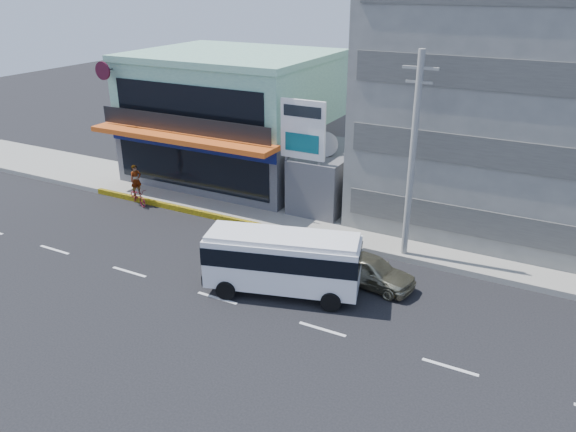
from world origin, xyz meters
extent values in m
plane|color=black|center=(0.00, 0.00, 0.00)|extent=(120.00, 120.00, 0.00)
cube|color=gray|center=(5.00, 9.50, 0.15)|extent=(70.00, 5.00, 0.30)
cube|color=#47474C|center=(-8.00, 14.00, 2.00)|extent=(12.00, 10.00, 4.00)
cube|color=#99D9B5|center=(-8.00, 14.00, 6.00)|extent=(12.00, 10.00, 4.00)
cube|color=#D55419|center=(-8.00, 8.20, 4.15)|extent=(12.40, 1.80, 0.30)
cube|color=#0B1453|center=(-8.00, 8.95, 3.60)|extent=(12.00, 0.12, 0.80)
cube|color=black|center=(-8.00, 8.98, 2.10)|extent=(11.00, 0.06, 2.60)
cube|color=gray|center=(10.00, 15.00, 7.00)|extent=(16.00, 12.00, 14.00)
cube|color=#47474C|center=(0.00, 12.00, 1.75)|extent=(3.00, 6.00, 3.50)
cylinder|color=slate|center=(0.00, 11.00, 3.58)|extent=(1.50, 1.50, 0.15)
cylinder|color=gray|center=(-1.50, 9.20, 3.25)|extent=(0.16, 0.16, 6.50)
cylinder|color=gray|center=(0.50, 9.20, 3.25)|extent=(0.16, 0.16, 6.50)
cube|color=white|center=(-0.50, 9.20, 5.30)|extent=(2.60, 0.18, 3.20)
cylinder|color=#999993|center=(6.00, 7.40, 5.00)|extent=(0.30, 0.30, 10.00)
cube|color=#999993|center=(6.00, 7.40, 9.20)|extent=(1.60, 0.12, 0.12)
cube|color=#999993|center=(6.00, 7.40, 8.60)|extent=(1.20, 0.10, 0.10)
cube|color=white|center=(2.27, 1.76, 1.51)|extent=(6.93, 3.81, 2.17)
cube|color=black|center=(2.27, 1.76, 1.94)|extent=(6.99, 3.87, 0.80)
cube|color=white|center=(2.27, 1.76, 2.69)|extent=(6.70, 3.58, 0.19)
cylinder|color=black|center=(0.37, 0.14, 0.43)|extent=(0.89, 0.49, 0.85)
cylinder|color=black|center=(-0.20, 2.14, 0.43)|extent=(0.89, 0.49, 0.85)
cylinder|color=black|center=(4.73, 1.39, 0.43)|extent=(0.89, 0.49, 0.85)
cylinder|color=black|center=(4.16, 3.39, 0.43)|extent=(0.89, 0.49, 0.85)
imported|color=tan|center=(5.36, 4.23, 0.71)|extent=(4.41, 2.33, 1.43)
imported|color=#5E0D1B|center=(-10.47, 6.80, 0.51)|extent=(2.06, 1.38, 1.02)
imported|color=#66594C|center=(-10.47, 6.80, 1.56)|extent=(0.68, 0.80, 1.87)
camera|label=1|loc=(12.49, -17.06, 12.79)|focal=35.00mm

